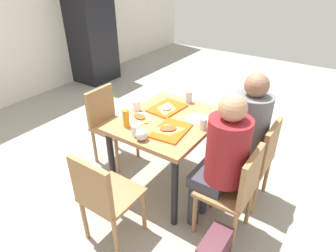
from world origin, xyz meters
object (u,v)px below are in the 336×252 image
object	(u,v)px
paper_plate_center	(139,118)
plastic_cup_c	(136,130)
main_table	(168,129)
chair_left_end	(103,195)
pizza_slice_a	(168,129)
chair_near_left	(236,188)
person_in_brown_jacket	(245,129)
drink_fridge	(91,29)
pizza_slice_c	(140,117)
chair_far_side	(108,120)
tray_red_near	(171,131)
pizza_slice_b	(166,108)
foil_bundle	(142,135)
person_in_red	(222,156)
paper_plate_near_edge	(197,119)
plastic_cup_b	(203,124)
handbag	(214,251)
plastic_cup_a	(137,106)
tray_red_far	(167,108)
condiment_bottle	(126,118)
chair_near_right	(257,157)
soda_can	(189,97)

from	to	relation	value
paper_plate_center	plastic_cup_c	size ratio (longest dim) A/B	2.20
main_table	chair_left_end	world-z (taller)	chair_left_end
pizza_slice_a	chair_left_end	bearing A→B (deg)	169.91
chair_near_left	person_in_brown_jacket	xyz separation A→B (m)	(0.49, 0.14, 0.25)
pizza_slice_a	plastic_cup_c	size ratio (longest dim) A/B	2.49
paper_plate_center	drink_fridge	bearing A→B (deg)	54.13
person_in_brown_jacket	pizza_slice_a	world-z (taller)	person_in_brown_jacket
pizza_slice_a	pizza_slice_c	xyz separation A→B (m)	(0.05, 0.35, -0.01)
chair_far_side	main_table	bearing A→B (deg)	-90.00
chair_near_left	tray_red_near	bearing A→B (deg)	83.59
pizza_slice_a	pizza_slice_b	bearing A→B (deg)	36.00
person_in_brown_jacket	foil_bundle	distance (m)	0.92
person_in_red	paper_plate_near_edge	distance (m)	0.58
plastic_cup_b	handbag	bearing A→B (deg)	-143.26
plastic_cup_a	plastic_cup_b	distance (m)	0.70
paper_plate_near_edge	drink_fridge	distance (m)	3.48
tray_red_near	handbag	distance (m)	1.00
person_in_red	foil_bundle	xyz separation A→B (m)	(-0.17, 0.63, 0.06)
person_in_red	plastic_cup_b	size ratio (longest dim) A/B	12.58
pizza_slice_c	chair_far_side	bearing A→B (deg)	76.46
plastic_cup_b	pizza_slice_b	bearing A→B (deg)	75.17
paper_plate_near_edge	pizza_slice_a	world-z (taller)	pizza_slice_a
paper_plate_near_edge	foil_bundle	distance (m)	0.60
tray_red_far	pizza_slice_b	xyz separation A→B (m)	(-0.02, -0.00, 0.02)
plastic_cup_b	tray_red_near	bearing A→B (deg)	133.50
chair_far_side	condiment_bottle	world-z (taller)	condiment_bottle
tray_red_near	plastic_cup_c	world-z (taller)	plastic_cup_c
chair_left_end	plastic_cup_b	xyz separation A→B (m)	(0.90, -0.35, 0.30)
person_in_red	plastic_cup_a	world-z (taller)	person_in_red
pizza_slice_b	foil_bundle	size ratio (longest dim) A/B	2.49
foil_bundle	pizza_slice_a	bearing A→B (deg)	-23.78
plastic_cup_a	drink_fridge	xyz separation A→B (m)	(1.78, 2.50, 0.15)
chair_left_end	plastic_cup_c	bearing A→B (deg)	7.31
chair_far_side	person_in_red	size ratio (longest dim) A/B	0.67
chair_left_end	person_in_brown_jacket	bearing A→B (deg)	-30.42
tray_red_far	plastic_cup_c	bearing A→B (deg)	-173.72
plastic_cup_c	paper_plate_center	bearing A→B (deg)	34.00
pizza_slice_b	pizza_slice_a	bearing A→B (deg)	-144.00
pizza_slice_a	foil_bundle	world-z (taller)	foil_bundle
pizza_slice_b	chair_near_right	bearing A→B (deg)	-84.03
pizza_slice_a	pizza_slice_c	bearing A→B (deg)	82.45
main_table	tray_red_far	bearing A→B (deg)	35.85
person_in_red	tray_red_far	size ratio (longest dim) A/B	3.49
soda_can	condiment_bottle	bearing A→B (deg)	164.30
tray_red_near	drink_fridge	bearing A→B (deg)	57.31
tray_red_near	pizza_slice_a	bearing A→B (deg)	120.35
plastic_cup_b	foil_bundle	bearing A→B (deg)	143.15
chair_far_side	pizza_slice_b	xyz separation A→B (m)	(0.15, -0.68, 0.28)
drink_fridge	paper_plate_near_edge	bearing A→B (deg)	-117.54
chair_near_right	drink_fridge	xyz separation A→B (m)	(1.51, 3.65, 0.45)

